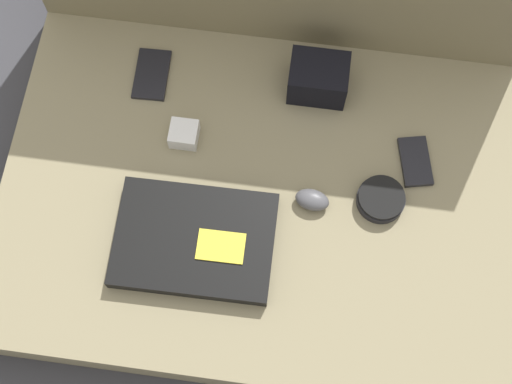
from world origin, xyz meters
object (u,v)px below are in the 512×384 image
object	(u,v)px
laptop	(195,240)
phone_black	(415,161)
computer_mouse	(312,198)
speaker_puck	(381,199)
camera_pouch	(318,78)
charger_brick	(184,134)
phone_silver	(152,74)

from	to	relation	value
laptop	phone_black	world-z (taller)	laptop
computer_mouse	speaker_puck	xyz separation A→B (m)	(0.13, 0.02, -0.00)
laptop	camera_pouch	distance (m)	0.42
speaker_puck	camera_pouch	bearing A→B (deg)	122.71
laptop	phone_black	bearing A→B (deg)	27.84
speaker_puck	charger_brick	bearing A→B (deg)	168.35
computer_mouse	charger_brick	size ratio (longest dim) A/B	1.29
phone_black	laptop	bearing A→B (deg)	-163.72
charger_brick	phone_silver	bearing A→B (deg)	124.93
phone_silver	phone_black	xyz separation A→B (m)	(0.56, -0.12, 0.00)
camera_pouch	charger_brick	world-z (taller)	camera_pouch
laptop	phone_black	size ratio (longest dim) A/B	2.67
phone_silver	charger_brick	xyz separation A→B (m)	(0.09, -0.13, 0.01)
laptop	phone_silver	size ratio (longest dim) A/B	2.55
computer_mouse	phone_black	distance (m)	0.23
speaker_puck	camera_pouch	distance (m)	0.28
computer_mouse	speaker_puck	bearing A→B (deg)	15.71
speaker_puck	phone_silver	size ratio (longest dim) A/B	0.79
laptop	computer_mouse	distance (m)	0.24
phone_silver	laptop	bearing A→B (deg)	-68.57
charger_brick	laptop	bearing A→B (deg)	-75.09
speaker_puck	camera_pouch	world-z (taller)	camera_pouch
laptop	speaker_puck	bearing A→B (deg)	20.04
computer_mouse	camera_pouch	world-z (taller)	camera_pouch
laptop	phone_black	xyz separation A→B (m)	(0.41, 0.22, -0.01)
computer_mouse	speaker_puck	size ratio (longest dim) A/B	0.76
phone_black	camera_pouch	bearing A→B (deg)	134.06
charger_brick	camera_pouch	bearing A→B (deg)	30.58
phone_silver	charger_brick	world-z (taller)	charger_brick
phone_silver	charger_brick	size ratio (longest dim) A/B	2.13
computer_mouse	phone_black	world-z (taller)	computer_mouse
computer_mouse	charger_brick	distance (m)	0.29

